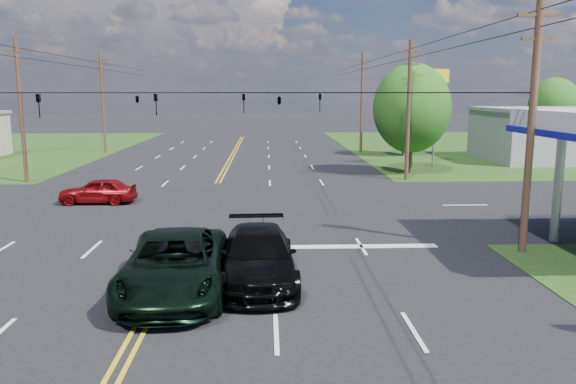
{
  "coord_description": "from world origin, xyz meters",
  "views": [
    {
      "loc": [
        3.28,
        -17.29,
        5.99
      ],
      "look_at": [
        4.18,
        6.0,
        1.86
      ],
      "focal_mm": 35.0,
      "sensor_mm": 36.0,
      "label": 1
    }
  ],
  "objects_px": {
    "retail_ne": "(565,136)",
    "tree_right_a": "(412,108)",
    "pickup_dkgreen": "(175,264)",
    "pole_ne": "(409,109)",
    "tree_far_r": "(554,107)",
    "suv_black": "(258,256)",
    "pole_left_far": "(103,101)",
    "pole_nw": "(21,109)",
    "pole_se": "(532,123)",
    "pole_right_far": "(362,101)",
    "tree_right_b": "(405,112)"
  },
  "relations": [
    {
      "from": "pole_nw",
      "to": "tree_far_r",
      "type": "bearing_deg",
      "value": 24.08
    },
    {
      "from": "retail_ne",
      "to": "tree_right_a",
      "type": "height_order",
      "value": "tree_right_a"
    },
    {
      "from": "tree_right_a",
      "to": "pickup_dkgreen",
      "type": "height_order",
      "value": "tree_right_a"
    },
    {
      "from": "pole_left_far",
      "to": "tree_far_r",
      "type": "xyz_separation_m",
      "value": [
        47.0,
        2.0,
        -0.62
      ]
    },
    {
      "from": "retail_ne",
      "to": "pickup_dkgreen",
      "type": "bearing_deg",
      "value": -131.87
    },
    {
      "from": "pole_nw",
      "to": "suv_black",
      "type": "height_order",
      "value": "pole_nw"
    },
    {
      "from": "pole_left_far",
      "to": "pole_se",
      "type": "bearing_deg",
      "value": -54.9
    },
    {
      "from": "retail_ne",
      "to": "pole_ne",
      "type": "bearing_deg",
      "value": -147.09
    },
    {
      "from": "pole_nw",
      "to": "suv_black",
      "type": "xyz_separation_m",
      "value": [
        16.0,
        -20.96,
        -4.07
      ]
    },
    {
      "from": "tree_right_a",
      "to": "suv_black",
      "type": "distance_m",
      "value": 26.67
    },
    {
      "from": "pickup_dkgreen",
      "to": "pole_nw",
      "type": "bearing_deg",
      "value": 119.52
    },
    {
      "from": "pole_right_far",
      "to": "pole_ne",
      "type": "bearing_deg",
      "value": -90.0
    },
    {
      "from": "pole_nw",
      "to": "tree_right_b",
      "type": "height_order",
      "value": "pole_nw"
    },
    {
      "from": "retail_ne",
      "to": "pole_se",
      "type": "relative_size",
      "value": 1.47
    },
    {
      "from": "tree_right_a",
      "to": "pickup_dkgreen",
      "type": "xyz_separation_m",
      "value": [
        -13.5,
        -24.92,
        -3.97
      ]
    },
    {
      "from": "pole_se",
      "to": "pole_right_far",
      "type": "height_order",
      "value": "pole_right_far"
    },
    {
      "from": "suv_black",
      "to": "pickup_dkgreen",
      "type": "bearing_deg",
      "value": -161.31
    },
    {
      "from": "pole_right_far",
      "to": "tree_right_a",
      "type": "relative_size",
      "value": 1.22
    },
    {
      "from": "suv_black",
      "to": "pole_nw",
      "type": "bearing_deg",
      "value": 125.1
    },
    {
      "from": "pole_nw",
      "to": "tree_right_a",
      "type": "xyz_separation_m",
      "value": [
        27.0,
        3.0,
        -0.05
      ]
    },
    {
      "from": "pole_se",
      "to": "pole_ne",
      "type": "xyz_separation_m",
      "value": [
        0.0,
        18.0,
        0.0
      ]
    },
    {
      "from": "pole_ne",
      "to": "pole_left_far",
      "type": "bearing_deg",
      "value": 143.84
    },
    {
      "from": "pole_se",
      "to": "tree_right_b",
      "type": "height_order",
      "value": "pole_se"
    },
    {
      "from": "pole_right_far",
      "to": "tree_far_r",
      "type": "xyz_separation_m",
      "value": [
        21.0,
        2.0,
        -0.62
      ]
    },
    {
      "from": "retail_ne",
      "to": "tree_right_b",
      "type": "relative_size",
      "value": 1.98
    },
    {
      "from": "suv_black",
      "to": "pole_left_far",
      "type": "bearing_deg",
      "value": 109.56
    },
    {
      "from": "pole_ne",
      "to": "pole_left_far",
      "type": "height_order",
      "value": "pole_left_far"
    },
    {
      "from": "pole_nw",
      "to": "pole_right_far",
      "type": "height_order",
      "value": "pole_right_far"
    },
    {
      "from": "pole_left_far",
      "to": "pole_right_far",
      "type": "height_order",
      "value": "same"
    },
    {
      "from": "tree_right_a",
      "to": "pickup_dkgreen",
      "type": "distance_m",
      "value": 28.62
    },
    {
      "from": "tree_right_a",
      "to": "suv_black",
      "type": "height_order",
      "value": "tree_right_a"
    },
    {
      "from": "tree_right_b",
      "to": "pole_nw",
      "type": "bearing_deg",
      "value": -153.05
    },
    {
      "from": "tree_right_a",
      "to": "tree_right_b",
      "type": "relative_size",
      "value": 1.15
    },
    {
      "from": "pickup_dkgreen",
      "to": "pole_ne",
      "type": "bearing_deg",
      "value": 58.2
    },
    {
      "from": "tree_right_a",
      "to": "tree_right_b",
      "type": "distance_m",
      "value": 12.27
    },
    {
      "from": "tree_right_b",
      "to": "pole_right_far",
      "type": "bearing_deg",
      "value": 131.19
    },
    {
      "from": "tree_far_r",
      "to": "suv_black",
      "type": "distance_m",
      "value": 52.3
    },
    {
      "from": "pole_nw",
      "to": "tree_right_b",
      "type": "bearing_deg",
      "value": 26.95
    },
    {
      "from": "pole_se",
      "to": "pole_right_far",
      "type": "relative_size",
      "value": 0.95
    },
    {
      "from": "pole_left_far",
      "to": "tree_right_a",
      "type": "height_order",
      "value": "pole_left_far"
    },
    {
      "from": "pole_se",
      "to": "tree_right_a",
      "type": "relative_size",
      "value": 1.16
    },
    {
      "from": "pole_nw",
      "to": "pole_se",
      "type": "bearing_deg",
      "value": -34.7
    },
    {
      "from": "pole_nw",
      "to": "suv_black",
      "type": "bearing_deg",
      "value": -52.64
    },
    {
      "from": "pole_right_far",
      "to": "suv_black",
      "type": "height_order",
      "value": "pole_right_far"
    },
    {
      "from": "pole_nw",
      "to": "pole_right_far",
      "type": "xyz_separation_m",
      "value": [
        26.0,
        19.0,
        0.25
      ]
    },
    {
      "from": "tree_right_b",
      "to": "pole_left_far",
      "type": "bearing_deg",
      "value": 172.28
    },
    {
      "from": "pole_ne",
      "to": "tree_far_r",
      "type": "bearing_deg",
      "value": 45.0
    },
    {
      "from": "pole_ne",
      "to": "tree_right_a",
      "type": "relative_size",
      "value": 1.16
    },
    {
      "from": "retail_ne",
      "to": "suv_black",
      "type": "distance_m",
      "value": 41.86
    },
    {
      "from": "pole_ne",
      "to": "tree_right_a",
      "type": "distance_m",
      "value": 3.16
    }
  ]
}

